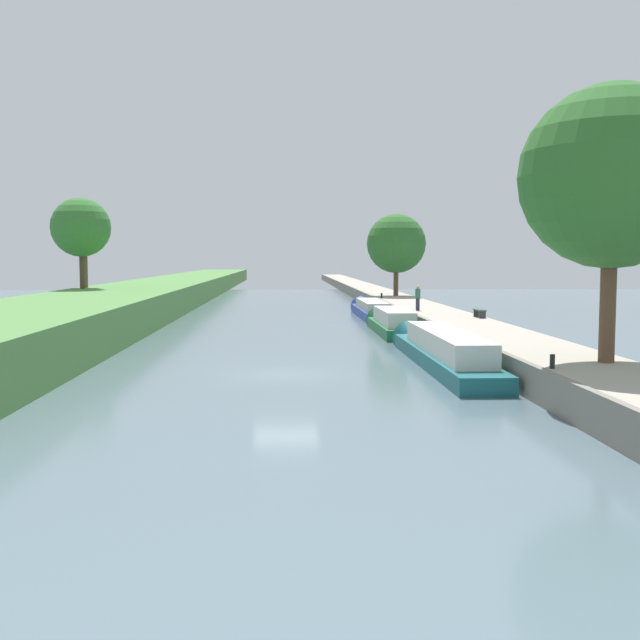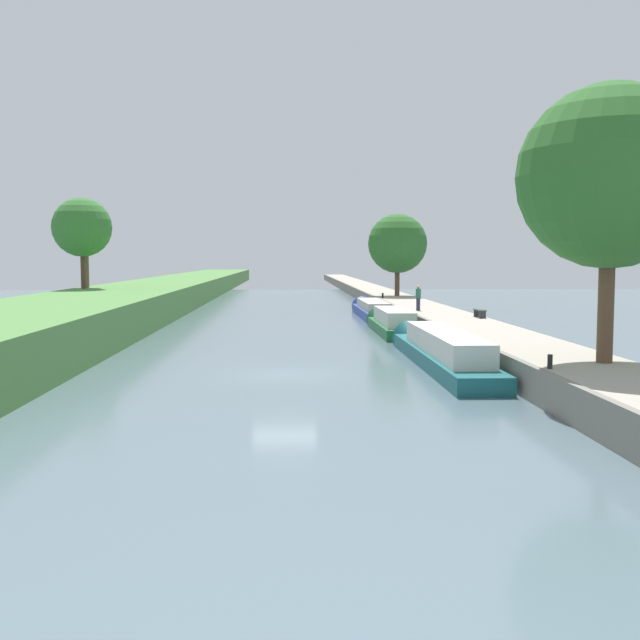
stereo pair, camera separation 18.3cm
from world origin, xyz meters
name	(u,v)px [view 2 (the right image)]	position (x,y,z in m)	size (l,w,h in m)	color
ground_plane	(284,374)	(0.00, 0.00, 0.00)	(160.00, 160.00, 0.00)	slate
right_towpath	(534,359)	(9.90, 0.00, 0.54)	(3.73, 260.00, 1.09)	#A89E8E
stone_quay	(485,359)	(7.91, 0.00, 0.57)	(0.25, 260.00, 1.14)	gray
narrowboat_teal	(439,350)	(6.60, 2.48, 0.63)	(1.97, 15.53, 2.16)	#195B60
narrowboat_green	(391,323)	(6.48, 16.63, 0.59)	(2.02, 10.85, 2.15)	#1E6033
narrowboat_blue	(371,309)	(6.63, 29.41, 0.53)	(1.96, 13.52, 1.90)	#283D93
tree_rightbank_near	(610,177)	(10.62, -4.88, 7.16)	(6.00, 6.00, 9.10)	brown
tree_rightbank_midnear	(397,244)	(10.17, 39.47, 5.86)	(5.40, 5.40, 7.49)	brown
tree_leftbank_downstream	(82,227)	(-15.67, 29.72, 6.90)	(4.53, 4.53, 7.01)	#4C3828
tree_leftbank_upstream	(86,227)	(-16.02, 32.20, 7.04)	(3.49, 3.49, 6.65)	brown
person_walking	(418,297)	(8.75, 20.11, 1.96)	(0.34, 0.34, 1.66)	#282D42
mooring_bollard_near	(550,362)	(8.33, -6.18, 1.31)	(0.16, 0.16, 0.45)	black
mooring_bollard_far	(383,296)	(8.33, 35.43, 1.31)	(0.16, 0.16, 0.45)	black
park_bench	(480,312)	(11.31, 14.05, 1.44)	(0.44, 1.50, 0.47)	#333338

